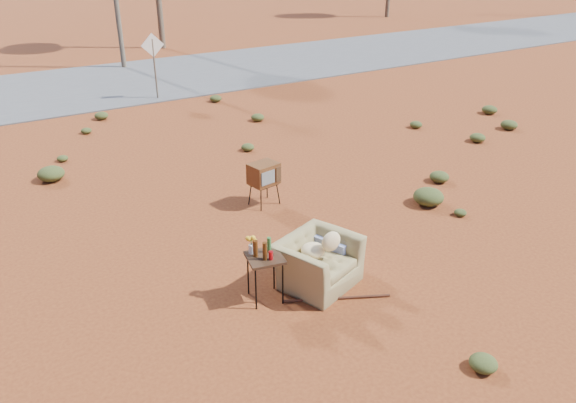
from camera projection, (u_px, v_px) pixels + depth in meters
ground at (321, 275)px, 9.28m from camera, size 140.00×140.00×0.00m
highway at (91, 86)px, 20.79m from camera, size 140.00×7.00×0.04m
armchair at (321, 254)px, 8.95m from camera, size 1.56×1.32×1.05m
tv_unit at (264, 174)px, 11.43m from camera, size 0.64×0.55×0.91m
side_table at (262, 254)px, 8.37m from camera, size 0.62×0.62×1.06m
rusty_bar at (337, 298)px, 8.66m from camera, size 1.52×0.78×0.04m
road_sign at (153, 54)px, 18.56m from camera, size 0.78×0.06×2.19m
scrub_patch at (175, 186)px, 12.22m from camera, size 17.49×8.07×0.33m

